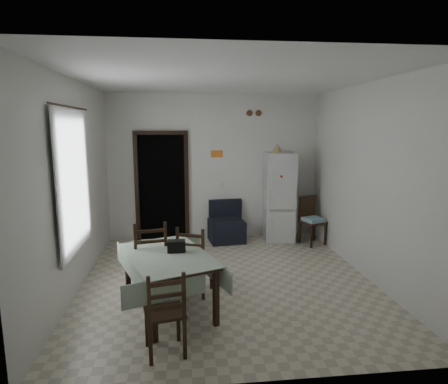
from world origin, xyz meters
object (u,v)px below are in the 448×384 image
object	(u,v)px
corner_chair	(313,221)
dining_chair_near_head	(165,311)
dining_table	(168,282)
dining_chair_far_right	(195,259)
fridge	(279,197)
dining_chair_far_left	(149,257)
navy_seat	(227,222)

from	to	relation	value
corner_chair	dining_chair_near_head	distance (m)	4.23
dining_table	dining_chair_near_head	distance (m)	0.90
corner_chair	dining_chair_far_right	world-z (taller)	dining_chair_far_right
corner_chair	fridge	bearing A→B (deg)	127.26
corner_chair	dining_table	xyz separation A→B (m)	(-2.68, -2.37, -0.10)
dining_chair_near_head	dining_table	bearing A→B (deg)	-101.58
fridge	corner_chair	size ratio (longest dim) A/B	1.90
dining_table	dining_chair_far_left	size ratio (longest dim) A/B	1.33
navy_seat	corner_chair	bearing A→B (deg)	-19.58
dining_chair_far_right	dining_table	bearing A→B (deg)	75.42
dining_table	dining_chair_near_head	bearing A→B (deg)	-110.98
navy_seat	dining_chair_far_left	world-z (taller)	dining_chair_far_left
dining_chair_far_right	dining_chair_near_head	size ratio (longest dim) A/B	1.07
corner_chair	dining_chair_near_head	bearing A→B (deg)	-150.04
dining_table	dining_chair_far_left	bearing A→B (deg)	98.23
corner_chair	dining_table	size ratio (longest dim) A/B	0.66
navy_seat	dining_chair_far_right	xyz separation A→B (m)	(-0.70, -2.27, 0.08)
corner_chair	dining_chair_far_right	xyz separation A→B (m)	(-2.34, -1.91, 0.02)
corner_chair	dining_table	bearing A→B (deg)	-159.14
navy_seat	dining_chair_near_head	distance (m)	3.78
dining_table	dining_chair_far_right	bearing A→B (deg)	32.81
dining_chair_far_left	corner_chair	bearing A→B (deg)	-158.85
corner_chair	dining_chair_far_left	world-z (taller)	dining_chair_far_left
corner_chair	dining_chair_near_head	world-z (taller)	corner_chair
dining_chair_near_head	dining_chair_far_right	bearing A→B (deg)	-115.68
navy_seat	dining_chair_far_left	xyz separation A→B (m)	(-1.31, -2.26, 0.12)
navy_seat	dining_chair_far_left	bearing A→B (deg)	-126.95
dining_table	dining_chair_far_right	distance (m)	0.59
dining_chair_far_left	dining_chair_far_right	world-z (taller)	dining_chair_far_left
dining_chair_far_right	fridge	bearing A→B (deg)	-105.77
dining_table	dining_chair_far_left	world-z (taller)	dining_chair_far_left
dining_table	dining_chair_near_head	world-z (taller)	dining_chair_near_head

